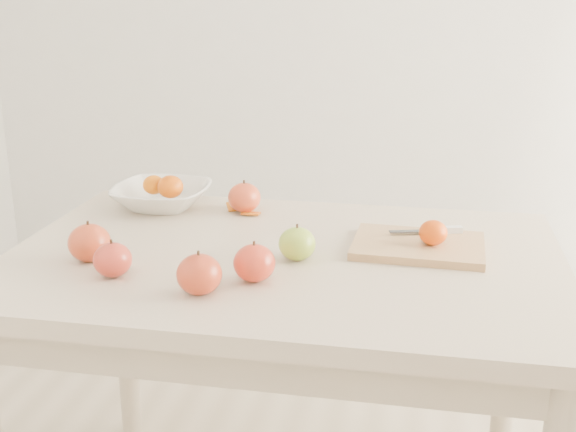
# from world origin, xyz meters

# --- Properties ---
(table) EXTENTS (1.20, 0.80, 0.75)m
(table) POSITION_xyz_m (0.00, 0.00, 0.65)
(table) COLOR #C8B297
(table) RESTS_ON ground
(cutting_board) EXTENTS (0.29, 0.22, 0.02)m
(cutting_board) POSITION_xyz_m (0.29, 0.08, 0.76)
(cutting_board) COLOR tan
(cutting_board) RESTS_ON table
(board_tangerine) EXTENTS (0.06, 0.06, 0.05)m
(board_tangerine) POSITION_xyz_m (0.32, 0.07, 0.80)
(board_tangerine) COLOR #CE3B07
(board_tangerine) RESTS_ON cutting_board
(fruit_bowl) EXTENTS (0.25, 0.25, 0.06)m
(fruit_bowl) POSITION_xyz_m (-0.38, 0.28, 0.78)
(fruit_bowl) COLOR white
(fruit_bowl) RESTS_ON table
(bowl_tangerine_near) EXTENTS (0.06, 0.06, 0.05)m
(bowl_tangerine_near) POSITION_xyz_m (-0.40, 0.29, 0.81)
(bowl_tangerine_near) COLOR orange
(bowl_tangerine_near) RESTS_ON fruit_bowl
(bowl_tangerine_far) EXTENTS (0.07, 0.07, 0.06)m
(bowl_tangerine_far) POSITION_xyz_m (-0.35, 0.26, 0.81)
(bowl_tangerine_far) COLOR #E26307
(bowl_tangerine_far) RESTS_ON fruit_bowl
(orange_peel_a) EXTENTS (0.07, 0.07, 0.01)m
(orange_peel_a) POSITION_xyz_m (-0.18, 0.30, 0.75)
(orange_peel_a) COLOR orange
(orange_peel_a) RESTS_ON table
(orange_peel_b) EXTENTS (0.05, 0.04, 0.01)m
(orange_peel_b) POSITION_xyz_m (-0.14, 0.25, 0.75)
(orange_peel_b) COLOR #CE5D0E
(orange_peel_b) RESTS_ON table
(paring_knife) EXTENTS (0.17, 0.07, 0.01)m
(paring_knife) POSITION_xyz_m (0.33, 0.15, 0.78)
(paring_knife) COLOR white
(paring_knife) RESTS_ON cutting_board
(apple_green) EXTENTS (0.08, 0.08, 0.07)m
(apple_green) POSITION_xyz_m (0.03, -0.03, 0.79)
(apple_green) COLOR #639E1B
(apple_green) RESTS_ON table
(apple_red_d) EXTENTS (0.08, 0.08, 0.07)m
(apple_red_d) POSITION_xyz_m (-0.31, -0.19, 0.78)
(apple_red_d) COLOR maroon
(apple_red_d) RESTS_ON table
(apple_red_c) EXTENTS (0.08, 0.08, 0.07)m
(apple_red_c) POSITION_xyz_m (-0.03, -0.16, 0.79)
(apple_red_c) COLOR #A31E20
(apple_red_c) RESTS_ON table
(apple_red_e) EXTENTS (0.09, 0.09, 0.08)m
(apple_red_e) POSITION_xyz_m (-0.12, -0.24, 0.79)
(apple_red_e) COLOR #961209
(apple_red_e) RESTS_ON table
(apple_red_a) EXTENTS (0.08, 0.08, 0.08)m
(apple_red_a) POSITION_xyz_m (-0.16, 0.28, 0.79)
(apple_red_a) COLOR #A41915
(apple_red_a) RESTS_ON table
(apple_red_b) EXTENTS (0.09, 0.09, 0.08)m
(apple_red_b) POSITION_xyz_m (-0.39, -0.12, 0.79)
(apple_red_b) COLOR maroon
(apple_red_b) RESTS_ON table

